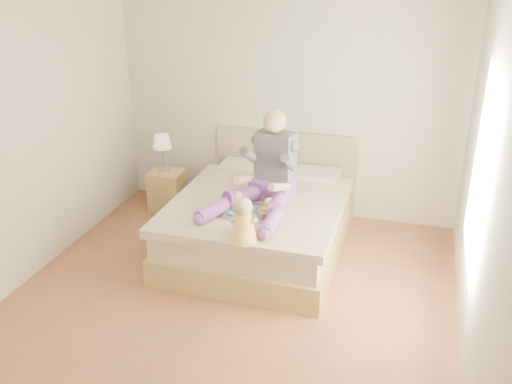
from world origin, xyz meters
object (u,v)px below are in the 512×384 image
(bed, at_px, (262,219))
(tray, at_px, (251,210))
(adult, at_px, (267,176))
(nightstand, at_px, (167,190))
(baby, at_px, (243,223))

(bed, distance_m, tray, 0.58)
(bed, bearing_deg, adult, -61.63)
(nightstand, bearing_deg, tray, -39.95)
(bed, distance_m, baby, 1.13)
(bed, bearing_deg, tray, -86.82)
(bed, xyz_separation_m, baby, (0.12, -1.02, 0.46))
(bed, relative_size, tray, 4.57)
(bed, bearing_deg, nightstand, 156.54)
(nightstand, bearing_deg, baby, -49.63)
(nightstand, relative_size, baby, 1.19)
(adult, xyz_separation_m, tray, (-0.07, -0.31, -0.25))
(tray, bearing_deg, nightstand, 142.13)
(tray, height_order, baby, baby)
(adult, height_order, baby, adult)
(bed, height_order, tray, bed)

